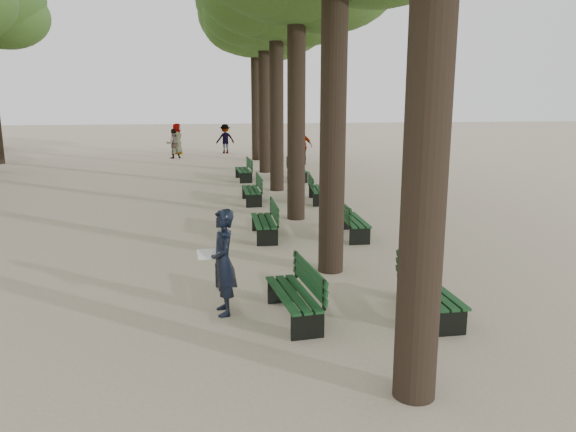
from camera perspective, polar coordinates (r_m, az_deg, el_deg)
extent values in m
plane|color=#BBA88D|center=(8.86, -1.33, -11.92)|extent=(120.00, 120.00, 0.00)
cylinder|color=#33261C|center=(6.47, 14.22, 12.92)|extent=(0.52, 0.52, 7.50)
cylinder|color=#33261C|center=(11.28, 4.66, 12.89)|extent=(0.52, 0.52, 7.50)
cylinder|color=#33261C|center=(16.20, 0.85, 12.78)|extent=(0.52, 0.52, 7.50)
cylinder|color=#33261C|center=(21.16, -1.17, 12.70)|extent=(0.52, 0.52, 7.50)
cylinder|color=#33261C|center=(26.13, -2.42, 12.65)|extent=(0.52, 0.52, 7.50)
cylinder|color=#33261C|center=(31.11, -3.28, 12.60)|extent=(0.52, 0.52, 7.50)
ellipsoid|color=#2C541D|center=(31.38, -3.37, 19.84)|extent=(6.00, 6.00, 4.50)
cube|color=black|center=(9.30, 0.47, -9.19)|extent=(0.75, 1.85, 0.45)
cube|color=black|center=(9.22, 0.48, -7.89)|extent=(0.77, 1.85, 0.04)
cube|color=black|center=(9.21, 2.17, -6.15)|extent=(0.27, 1.79, 0.40)
cube|color=black|center=(14.38, -2.50, -1.36)|extent=(0.53, 1.80, 0.45)
cube|color=black|center=(14.33, -2.51, -0.49)|extent=(0.55, 1.80, 0.04)
cube|color=black|center=(14.30, -1.40, 0.60)|extent=(0.05, 1.80, 0.40)
cube|color=black|center=(18.98, -3.77, 2.01)|extent=(0.57, 1.81, 0.45)
cube|color=black|center=(18.94, -3.78, 2.68)|extent=(0.59, 1.81, 0.04)
cube|color=black|center=(18.92, -2.94, 3.51)|extent=(0.09, 1.80, 0.40)
cube|color=black|center=(23.91, -4.58, 4.16)|extent=(0.64, 1.83, 0.45)
cube|color=black|center=(23.88, -4.59, 4.70)|extent=(0.66, 1.83, 0.04)
cube|color=black|center=(23.88, -3.93, 5.36)|extent=(0.17, 1.80, 0.40)
cube|color=black|center=(9.73, 14.30, -8.60)|extent=(0.58, 1.82, 0.45)
cube|color=black|center=(9.65, 14.38, -7.35)|extent=(0.60, 1.82, 0.04)
cube|color=black|center=(9.46, 12.90, -5.96)|extent=(0.10, 1.80, 0.40)
cube|color=black|center=(14.57, 6.62, -1.25)|extent=(0.52, 1.80, 0.45)
cube|color=black|center=(14.52, 6.64, -0.39)|extent=(0.54, 1.80, 0.04)
cube|color=black|center=(14.40, 5.58, 0.63)|extent=(0.04, 1.80, 0.40)
cube|color=black|center=(19.11, 3.17, 2.09)|extent=(0.67, 1.84, 0.45)
cube|color=black|center=(19.07, 3.18, 2.75)|extent=(0.69, 1.84, 0.04)
cube|color=black|center=(19.00, 2.34, 3.55)|extent=(0.19, 1.80, 0.40)
cube|color=black|center=(23.89, 0.98, 4.19)|extent=(0.67, 1.84, 0.45)
cube|color=black|center=(23.86, 0.99, 4.73)|extent=(0.69, 1.84, 0.04)
cube|color=black|center=(23.76, 0.33, 5.35)|extent=(0.19, 1.80, 0.40)
imported|color=black|center=(9.40, -6.60, -4.70)|extent=(0.46, 0.76, 1.80)
cube|color=white|center=(9.35, -8.16, -3.85)|extent=(0.37, 0.29, 0.12)
imported|color=#262628|center=(29.33, 1.42, 7.10)|extent=(1.14, 0.63, 1.84)
imported|color=#262628|center=(34.84, -11.20, 7.71)|extent=(0.54, 0.96, 1.84)
imported|color=#262628|center=(34.80, -6.40, 7.81)|extent=(1.19, 0.61, 1.77)
imported|color=#262628|center=(32.53, -11.58, 7.21)|extent=(0.86, 0.54, 1.65)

